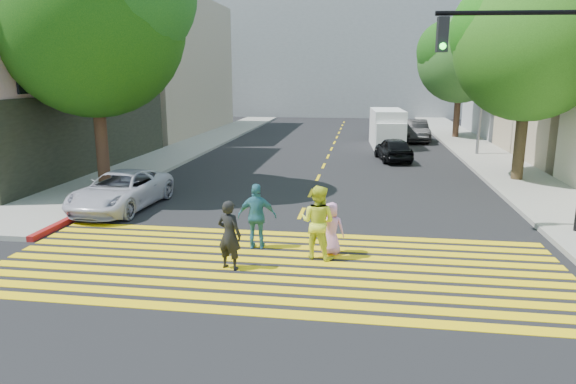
% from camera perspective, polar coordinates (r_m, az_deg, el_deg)
% --- Properties ---
extents(ground, '(120.00, 120.00, 0.00)m').
position_cam_1_polar(ground, '(11.11, -2.31, -10.53)').
color(ground, black).
extents(sidewalk_left, '(3.00, 40.00, 0.15)m').
position_cam_1_polar(sidewalk_left, '(33.94, -9.57, 5.40)').
color(sidewalk_left, gray).
rests_on(sidewalk_left, ground).
extents(sidewalk_right, '(3.00, 60.00, 0.15)m').
position_cam_1_polar(sidewalk_right, '(26.22, 22.85, 2.38)').
color(sidewalk_right, gray).
rests_on(sidewalk_right, ground).
extents(curb_red, '(0.20, 8.00, 0.16)m').
position_cam_1_polar(curb_red, '(18.79, -19.87, -1.21)').
color(curb_red, maroon).
rests_on(curb_red, ground).
extents(crosswalk, '(13.40, 5.30, 0.01)m').
position_cam_1_polar(crosswalk, '(12.27, -1.20, -8.16)').
color(crosswalk, yellow).
rests_on(crosswalk, ground).
extents(lane_line, '(0.12, 34.40, 0.01)m').
position_cam_1_polar(lane_line, '(32.86, 5.02, 5.17)').
color(lane_line, yellow).
rests_on(lane_line, ground).
extents(building_left_tan, '(12.00, 16.00, 10.00)m').
position_cam_1_polar(building_left_tan, '(42.03, -17.27, 13.16)').
color(building_left_tan, tan).
rests_on(building_left_tan, ground).
extents(building_right_grey, '(10.00, 10.00, 10.00)m').
position_cam_1_polar(building_right_grey, '(42.09, 27.22, 12.34)').
color(building_right_grey, gray).
rests_on(building_right_grey, ground).
extents(backdrop_block, '(30.00, 8.00, 12.00)m').
position_cam_1_polar(backdrop_block, '(58.06, 6.75, 14.41)').
color(backdrop_block, gray).
rests_on(backdrop_block, ground).
extents(tree_left, '(8.71, 8.37, 9.73)m').
position_cam_1_polar(tree_left, '(20.77, -20.77, 18.06)').
color(tree_left, '#392A18').
rests_on(tree_left, ground).
extents(tree_right_near, '(7.92, 7.66, 8.59)m').
position_cam_1_polar(tree_right_near, '(23.21, 25.57, 15.16)').
color(tree_right_near, black).
rests_on(tree_right_near, ground).
extents(tree_right_far, '(6.92, 6.64, 8.45)m').
position_cam_1_polar(tree_right_far, '(37.94, 18.78, 14.22)').
color(tree_right_far, '#452E20').
rests_on(tree_right_far, ground).
extents(pedestrian_man, '(0.69, 0.56, 1.64)m').
position_cam_1_polar(pedestrian_man, '(11.90, -6.53, -4.77)').
color(pedestrian_man, black).
rests_on(pedestrian_man, ground).
extents(pedestrian_woman, '(1.06, 0.94, 1.82)m').
position_cam_1_polar(pedestrian_woman, '(12.52, 3.34, -3.36)').
color(pedestrian_woman, yellow).
rests_on(pedestrian_woman, ground).
extents(pedestrian_child, '(0.69, 0.49, 1.33)m').
position_cam_1_polar(pedestrian_child, '(12.89, 4.81, -4.05)').
color(pedestrian_child, '#E995CF').
rests_on(pedestrian_child, ground).
extents(pedestrian_extra, '(1.03, 0.50, 1.71)m').
position_cam_1_polar(pedestrian_extra, '(13.24, -3.45, -2.71)').
color(pedestrian_extra, teal).
rests_on(pedestrian_extra, ground).
extents(white_sedan, '(2.29, 4.58, 1.24)m').
position_cam_1_polar(white_sedan, '(18.06, -18.08, 0.15)').
color(white_sedan, '#BAB7C8').
rests_on(white_sedan, ground).
extents(dark_car_near, '(2.07, 3.85, 1.25)m').
position_cam_1_polar(dark_car_near, '(27.38, 11.63, 4.70)').
color(dark_car_near, black).
rests_on(dark_car_near, ground).
extents(silver_car, '(1.91, 4.64, 1.34)m').
position_cam_1_polar(silver_car, '(39.03, 10.55, 7.21)').
color(silver_car, gray).
rests_on(silver_car, ground).
extents(dark_car_parked, '(1.70, 4.43, 1.44)m').
position_cam_1_polar(dark_car_parked, '(35.79, 13.94, 6.63)').
color(dark_car_parked, black).
rests_on(dark_car_parked, ground).
extents(white_van, '(2.12, 4.97, 2.29)m').
position_cam_1_polar(white_van, '(32.63, 10.98, 6.84)').
color(white_van, white).
rests_on(white_van, ground).
extents(traffic_signal, '(4.36, 0.66, 6.40)m').
position_cam_1_polar(traffic_signal, '(15.46, 27.06, 10.52)').
color(traffic_signal, black).
rests_on(traffic_signal, ground).
extents(street_lamp, '(2.05, 0.47, 9.08)m').
position_cam_1_polar(street_lamp, '(29.92, 20.64, 13.65)').
color(street_lamp, slate).
rests_on(street_lamp, ground).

